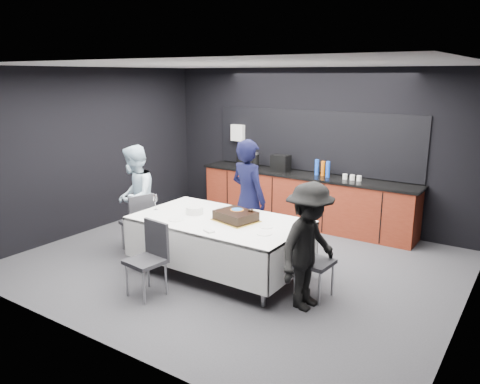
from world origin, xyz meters
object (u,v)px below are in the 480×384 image
Objects in this scene: person_left at (135,197)px; person_right at (309,246)px; cake_assembly at (236,216)px; chair_right at (309,254)px; chair_left at (139,219)px; champagne_flute at (155,199)px; plate_stack at (195,210)px; party_table at (220,229)px; chair_near at (150,253)px; person_center at (248,199)px.

person_right is (3.12, -0.30, -0.06)m from person_left.
chair_right is at bearing 0.76° from cake_assembly.
person_left is at bearing 90.62° from person_right.
chair_right is (1.07, 0.01, -0.31)m from cake_assembly.
chair_left is (-1.72, -0.10, -0.31)m from cake_assembly.
champagne_flute is 0.24× the size of chair_right.
person_left is (-1.25, 0.08, -0.02)m from plate_stack.
plate_stack is (-0.43, 0.01, 0.19)m from party_table.
chair_right is at bearing 2.90° from party_table.
person_right is at bearing -8.78° from party_table.
person_center is at bearing 79.64° from chair_near.
person_center is (0.41, 0.75, 0.06)m from plate_stack.
chair_near is (0.69, -0.83, -0.40)m from champagne_flute.
person_left reaches higher than plate_stack.
person_right reaches higher than chair_near.
person_right is (0.13, -0.29, 0.22)m from chair_right.
person_center reaches higher than plate_stack.
chair_near is (-1.65, -1.05, 0.00)m from chair_right.
cake_assembly is at bearing 9.09° from champagne_flute.
chair_left reaches higher than plate_stack.
person_left is (-0.20, 0.13, 0.28)m from chair_left.
chair_right is at bearing 30.33° from person_right.
chair_near is at bearing -147.47° from chair_right.
person_left is at bearing 179.71° from chair_right.
person_left reaches higher than party_table.
party_table is 2.51× the size of chair_left.
champagne_flute reaches higher than chair_right.
chair_right is 3.01m from person_left.
champagne_flute is 0.62m from chair_left.
party_table is 1.31× the size of person_center.
plate_stack is at bearing 14.66° from champagne_flute.
person_center reaches higher than party_table.
party_table is at bearing 87.39° from person_right.
person_center is at bearing 152.54° from chair_right.
person_center is (1.46, 0.81, 0.35)m from chair_left.
chair_near is 0.61× the size of person_right.
person_right reaches higher than champagne_flute.
cake_assembly is 2.58× the size of plate_stack.
person_right reaches higher than chair_right.
cake_assembly is (0.23, 0.05, 0.21)m from party_table.
chair_left is at bearing 43.59° from person_center.
chair_near is 0.52× the size of person_center.
person_left reaches higher than chair_near.
champagne_flute is at bearing 129.56° from chair_near.
person_center reaches higher than person_right.
chair_right is at bearing 2.40° from chair_left.
person_right is (1.78, 0.76, 0.22)m from chair_near.
person_right is (1.20, -0.27, -0.09)m from cake_assembly.
cake_assembly is 2.80× the size of champagne_flute.
chair_near is at bearing -39.18° from chair_left.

